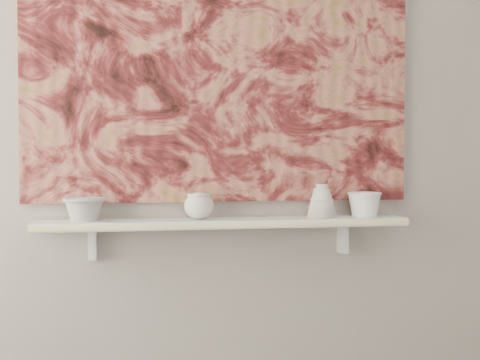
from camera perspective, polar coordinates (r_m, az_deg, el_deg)
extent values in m
plane|color=gray|center=(2.61, -1.69, 6.08)|extent=(3.60, 0.00, 3.60)
cube|color=silver|center=(2.52, -1.36, -3.67)|extent=(1.40, 0.18, 0.03)
cube|color=#F9E9A6|center=(2.43, -1.02, -3.89)|extent=(1.40, 0.01, 0.02)
cube|color=silver|center=(2.57, -12.50, -5.30)|extent=(0.03, 0.06, 0.12)
cube|color=silver|center=(2.71, 8.75, -4.89)|extent=(0.03, 0.06, 0.12)
cube|color=maroon|center=(2.62, -1.65, 10.26)|extent=(1.50, 0.02, 1.10)
cube|color=black|center=(2.68, 7.96, 3.43)|extent=(0.09, 0.00, 0.08)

